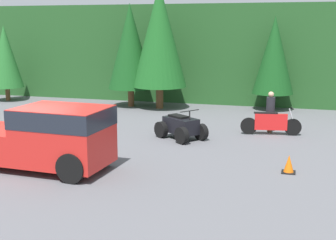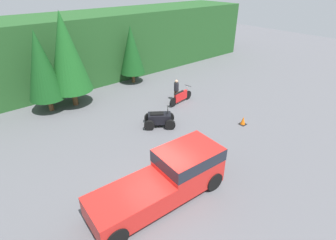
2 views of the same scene
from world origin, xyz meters
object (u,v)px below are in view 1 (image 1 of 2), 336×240
(pickup_truck_red, at_px, (35,136))
(quad_atv, at_px, (181,127))
(rider_person, at_px, (270,110))
(traffic_cone, at_px, (289,165))
(dirt_bike, at_px, (271,123))

(pickup_truck_red, bearing_deg, quad_atv, 59.15)
(rider_person, height_order, traffic_cone, rider_person)
(dirt_bike, bearing_deg, traffic_cone, -88.57)
(rider_person, distance_m, traffic_cone, 5.53)
(quad_atv, bearing_deg, pickup_truck_red, -87.64)
(dirt_bike, height_order, quad_atv, quad_atv)
(pickup_truck_red, xyz_separation_m, dirt_bike, (6.70, 6.63, -0.56))
(pickup_truck_red, bearing_deg, dirt_bike, 47.89)
(pickup_truck_red, relative_size, quad_atv, 2.66)
(pickup_truck_red, distance_m, traffic_cone, 7.79)
(pickup_truck_red, height_order, traffic_cone, pickup_truck_red)
(dirt_bike, bearing_deg, pickup_truck_red, -143.72)
(pickup_truck_red, bearing_deg, traffic_cone, 15.61)
(rider_person, xyz_separation_m, traffic_cone, (0.93, -5.41, -0.68))
(quad_atv, bearing_deg, dirt_bike, 62.81)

